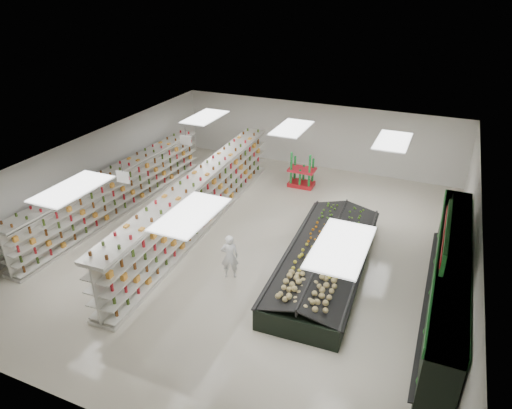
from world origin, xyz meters
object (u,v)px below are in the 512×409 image
at_px(shopper_main, 230,256).
at_px(shopper_background, 216,173).
at_px(soda_endcap, 302,171).
at_px(gondola_center, 199,204).
at_px(produce_island, 325,259).
at_px(gondola_left, 119,192).

bearing_deg(shopper_main, shopper_background, -82.82).
relative_size(soda_endcap, shopper_main, 0.99).
distance_m(soda_endcap, shopper_main, 7.58).
bearing_deg(gondola_center, produce_island, -12.84).
bearing_deg(shopper_main, produce_island, -175.37).
distance_m(gondola_center, shopper_main, 3.50).
relative_size(gondola_center, shopper_background, 7.11).
relative_size(produce_island, shopper_main, 4.59).
bearing_deg(produce_island, gondola_center, 169.70).
distance_m(gondola_left, shopper_main, 6.58).
bearing_deg(gondola_left, produce_island, -3.38).
xyz_separation_m(gondola_left, soda_endcap, (6.08, 5.25, -0.11)).
height_order(gondola_left, shopper_background, gondola_left).
xyz_separation_m(shopper_main, shopper_background, (-3.43, 5.57, 0.09)).
height_order(soda_endcap, shopper_background, shopper_background).
height_order(gondola_center, shopper_main, gondola_center).
xyz_separation_m(produce_island, shopper_background, (-6.15, 4.05, 0.38)).
bearing_deg(shopper_main, soda_endcap, -113.86).
bearing_deg(gondola_center, shopper_background, 104.31).
bearing_deg(soda_endcap, gondola_left, -139.20).
distance_m(gondola_left, shopper_background, 4.23).
xyz_separation_m(gondola_center, shopper_main, (2.49, -2.46, -0.20)).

